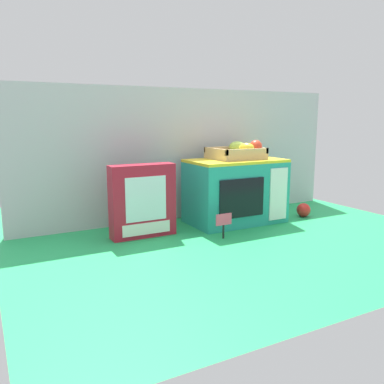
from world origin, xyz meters
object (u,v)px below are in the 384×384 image
at_px(price_sign, 224,222).
at_px(loose_toy_apple, 303,210).
at_px(food_groups_crate, 239,153).
at_px(toy_microwave, 235,191).
at_px(cookie_set_box, 143,201).

bearing_deg(price_sign, loose_toy_apple, 12.56).
xyz_separation_m(food_groups_crate, loose_toy_apple, (0.32, -0.10, -0.28)).
height_order(toy_microwave, food_groups_crate, food_groups_crate).
xyz_separation_m(toy_microwave, price_sign, (-0.19, -0.19, -0.08)).
height_order(food_groups_crate, price_sign, food_groups_crate).
height_order(food_groups_crate, cookie_set_box, food_groups_crate).
height_order(cookie_set_box, price_sign, cookie_set_box).
height_order(cookie_set_box, loose_toy_apple, cookie_set_box).
height_order(toy_microwave, price_sign, toy_microwave).
bearing_deg(cookie_set_box, loose_toy_apple, -4.31).
relative_size(toy_microwave, loose_toy_apple, 6.42).
distance_m(toy_microwave, food_groups_crate, 0.17).
xyz_separation_m(toy_microwave, cookie_set_box, (-0.45, -0.02, 0.00)).
distance_m(toy_microwave, loose_toy_apple, 0.37).
xyz_separation_m(food_groups_crate, cookie_set_box, (-0.48, -0.04, -0.17)).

